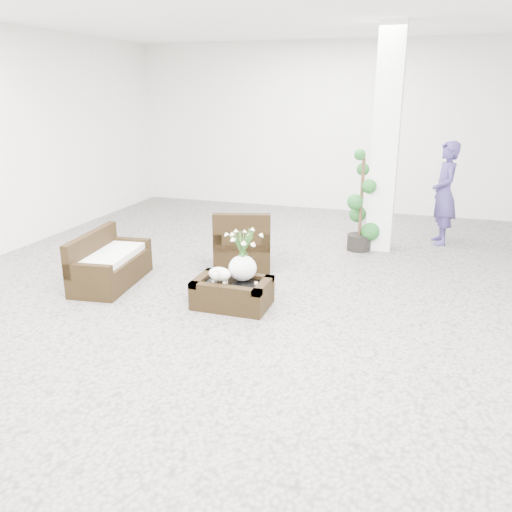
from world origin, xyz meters
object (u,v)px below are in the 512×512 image
(armchair, at_px, (243,238))
(coffee_table, at_px, (232,294))
(topiary, at_px, (361,202))
(loveseat, at_px, (110,259))

(armchair, bearing_deg, coffee_table, 87.81)
(coffee_table, relative_size, topiary, 0.56)
(loveseat, distance_m, topiary, 4.01)
(coffee_table, bearing_deg, loveseat, 173.22)
(armchair, bearing_deg, loveseat, 24.74)
(coffee_table, bearing_deg, topiary, 68.00)
(armchair, distance_m, topiary, 2.09)
(armchair, relative_size, loveseat, 0.66)
(armchair, height_order, topiary, topiary)
(armchair, height_order, loveseat, armchair)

